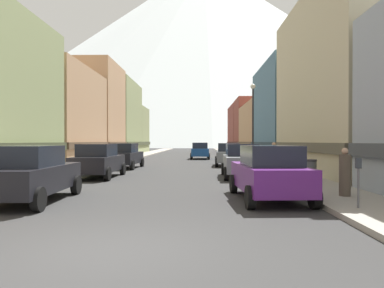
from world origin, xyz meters
The scene contains 26 objects.
ground_plane centered at (0.00, 0.00, 0.00)m, with size 400.00×400.00×0.00m, color #2F2F2F.
sidewalk_left centered at (-6.25, 35.00, 0.07)m, with size 2.50×100.00×0.15m, color gray.
sidewalk_right centered at (6.25, 35.00, 0.07)m, with size 2.50×100.00×0.15m, color gray.
storefront_left_2 centered at (-10.91, 23.77, 3.85)m, with size 7.11×10.74×7.99m.
storefront_left_3 centered at (-10.71, 33.90, 5.07)m, with size 6.73×8.58×10.48m.
storefront_left_4 centered at (-10.77, 44.81, 4.97)m, with size 6.83×12.32×10.28m.
storefront_left_5 centered at (-10.98, 55.25, 3.68)m, with size 7.27×8.40×7.65m.
storefront_right_1 centered at (11.40, 15.25, 5.04)m, with size 8.10×13.61×10.42m.
storefront_right_2 centered at (11.12, 28.63, 4.41)m, with size 7.53×12.13×9.14m.
storefront_right_3 centered at (11.36, 42.18, 3.30)m, with size 8.03×13.86×6.86m.
storefront_right_4 centered at (11.73, 53.30, 4.25)m, with size 8.75×8.32×8.80m.
storefront_right_5 centered at (11.22, 64.48, 4.23)m, with size 7.73×13.19×8.77m.
car_left_0 centered at (-3.80, 5.09, 0.90)m, with size 2.17×4.45×1.78m.
car_left_1 centered at (-3.80, 12.85, 0.90)m, with size 2.12×4.43×1.78m.
car_left_2 centered at (-3.80, 19.57, 0.90)m, with size 2.23×4.48×1.78m.
car_right_0 centered at (3.80, 5.64, 0.90)m, with size 2.25×4.49×1.78m.
car_right_1 centered at (3.80, 13.17, 0.90)m, with size 2.15×4.44×1.78m.
car_right_2 centered at (3.80, 22.22, 0.90)m, with size 2.22×4.47×1.78m.
car_driving_0 centered at (1.60, 33.49, 0.90)m, with size 2.06×4.40×1.78m.
parking_meter_near centered at (5.75, 3.48, 1.01)m, with size 0.14×0.10×1.33m.
trash_bin_right centered at (6.35, 9.72, 0.64)m, with size 0.59×0.59×0.98m.
potted_plant_0 centered at (-7.00, 15.03, 0.74)m, with size 0.68×0.68×1.06m.
pedestrian_0 centered at (6.25, 5.64, 0.86)m, with size 0.36×0.36×1.56m.
pedestrian_1 centered at (6.25, 16.91, 0.94)m, with size 0.36×0.36×1.72m.
streetlamp_right centered at (5.35, 19.78, 3.99)m, with size 0.36×0.36×5.86m.
mountain_backdrop centered at (5.29, 260.00, 65.84)m, with size 330.23×330.23×131.68m, color silver.
Camera 1 is at (1.54, -6.26, 1.92)m, focal length 34.13 mm.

